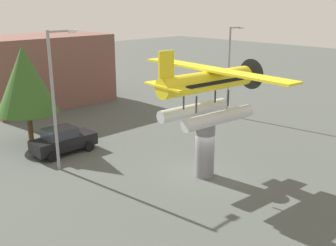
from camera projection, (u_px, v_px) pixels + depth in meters
name	position (u px, v px, depth m)	size (l,w,h in m)	color
ground_plane	(204.00, 176.00, 23.00)	(140.00, 140.00, 0.00)	#4C514C
display_pedestal	(205.00, 148.00, 22.51)	(1.10, 1.10, 3.36)	slate
floatplane_monument	(208.00, 90.00, 21.62)	(7.00, 10.46, 4.00)	silver
car_mid_black	(63.00, 140.00, 26.23)	(4.20, 2.02, 1.76)	black
streetlight_primary	(56.00, 92.00, 22.69)	(1.84, 0.28, 8.16)	gray
streetlight_secondary	(230.00, 65.00, 34.02)	(1.84, 0.28, 7.64)	gray
storefront_building	(45.00, 70.00, 38.38)	(11.77, 6.91, 6.60)	brown
tree_east	(25.00, 80.00, 27.17)	(4.19, 4.19, 6.85)	brown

